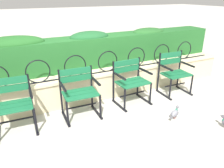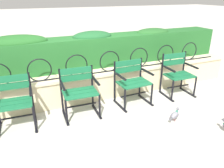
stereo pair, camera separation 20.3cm
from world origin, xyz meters
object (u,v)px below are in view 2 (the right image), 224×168
park_chair_centre_right (132,81)px  pigeon_near_chairs (175,115)px  park_chair_leftmost (13,101)px  park_chair_rightmost (177,73)px  park_chair_centre_left (79,90)px

park_chair_centre_right → pigeon_near_chairs: size_ratio=3.02×
park_chair_leftmost → park_chair_centre_right: bearing=-0.0°
park_chair_centre_right → park_chair_leftmost: bearing=180.0°
park_chair_leftmost → park_chair_rightmost: park_chair_rightmost is taller
park_chair_centre_left → park_chair_centre_right: bearing=1.3°
park_chair_rightmost → park_chair_centre_left: bearing=-179.9°
park_chair_leftmost → park_chair_centre_right: park_chair_centre_right is taller
park_chair_leftmost → park_chair_rightmost: 3.17m
park_chair_centre_left → park_chair_leftmost: bearing=178.7°
park_chair_centre_left → park_chair_centre_right: size_ratio=0.99×
park_chair_rightmost → pigeon_near_chairs: (-0.72, -0.89, -0.35)m
pigeon_near_chairs → park_chair_centre_left: bearing=147.7°
park_chair_leftmost → pigeon_near_chairs: (2.46, -0.91, -0.35)m
park_chair_centre_left → park_chair_rightmost: size_ratio=0.95×
park_chair_centre_left → park_chair_rightmost: park_chair_rightmost is taller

